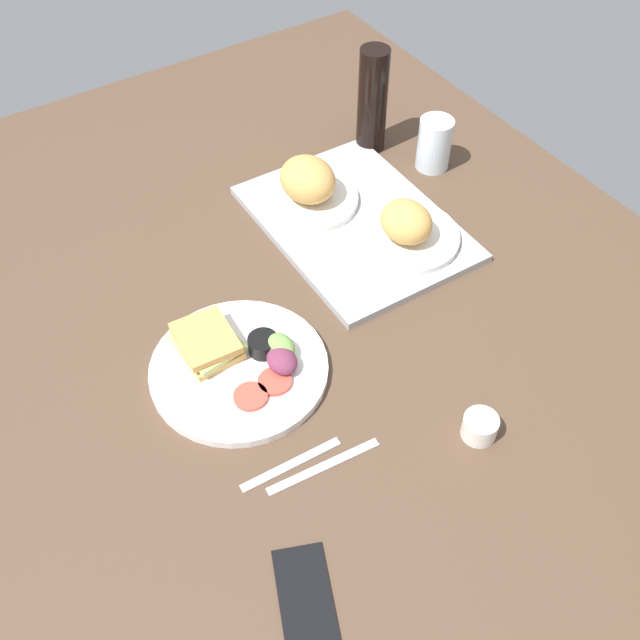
# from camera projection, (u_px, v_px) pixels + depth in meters

# --- Properties ---
(ground_plane) EXTENTS (1.90, 1.50, 0.03)m
(ground_plane) POSITION_uv_depth(u_px,v_px,m) (300.00, 340.00, 1.33)
(ground_plane) COLOR #4C3828
(serving_tray) EXTENTS (0.46, 0.34, 0.02)m
(serving_tray) POSITION_uv_depth(u_px,v_px,m) (355.00, 223.00, 1.50)
(serving_tray) COLOR #9EA0A3
(serving_tray) RESTS_ON ground_plane
(bread_plate_near) EXTENTS (0.21, 0.21, 0.10)m
(bread_plate_near) POSITION_uv_depth(u_px,v_px,m) (308.00, 186.00, 1.50)
(bread_plate_near) COLOR white
(bread_plate_near) RESTS_ON serving_tray
(bread_plate_far) EXTENTS (0.21, 0.21, 0.09)m
(bread_plate_far) POSITION_uv_depth(u_px,v_px,m) (406.00, 228.00, 1.43)
(bread_plate_far) COLOR white
(bread_plate_far) RESTS_ON serving_tray
(plate_with_salad) EXTENTS (0.30, 0.30, 0.05)m
(plate_with_salad) POSITION_uv_depth(u_px,v_px,m) (239.00, 362.00, 1.26)
(plate_with_salad) COLOR white
(plate_with_salad) RESTS_ON ground_plane
(drinking_glass) EXTENTS (0.07, 0.07, 0.11)m
(drinking_glass) POSITION_uv_depth(u_px,v_px,m) (434.00, 144.00, 1.60)
(drinking_glass) COLOR silver
(drinking_glass) RESTS_ON ground_plane
(soda_bottle) EXTENTS (0.06, 0.06, 0.24)m
(soda_bottle) POSITION_uv_depth(u_px,v_px,m) (372.00, 101.00, 1.60)
(soda_bottle) COLOR black
(soda_bottle) RESTS_ON ground_plane
(espresso_cup) EXTENTS (0.06, 0.06, 0.04)m
(espresso_cup) POSITION_uv_depth(u_px,v_px,m) (480.00, 427.00, 1.17)
(espresso_cup) COLOR silver
(espresso_cup) RESTS_ON ground_plane
(fork) EXTENTS (0.02, 0.17, 0.01)m
(fork) POSITION_uv_depth(u_px,v_px,m) (291.00, 464.00, 1.14)
(fork) COLOR #B7B7BC
(fork) RESTS_ON ground_plane
(knife) EXTENTS (0.03, 0.19, 0.01)m
(knife) POSITION_uv_depth(u_px,v_px,m) (324.00, 466.00, 1.14)
(knife) COLOR #B7B7BC
(knife) RESTS_ON ground_plane
(cell_phone) EXTENTS (0.16, 0.12, 0.01)m
(cell_phone) POSITION_uv_depth(u_px,v_px,m) (305.00, 596.00, 1.01)
(cell_phone) COLOR black
(cell_phone) RESTS_ON ground_plane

